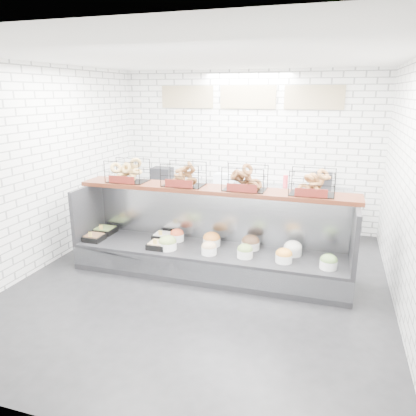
% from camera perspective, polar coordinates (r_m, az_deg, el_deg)
% --- Properties ---
extents(ground, '(5.50, 5.50, 0.00)m').
position_cam_1_polar(ground, '(5.82, -0.75, -10.41)').
color(ground, black).
rests_on(ground, ground).
extents(room_shell, '(5.02, 5.51, 3.01)m').
position_cam_1_polar(room_shell, '(5.81, 1.06, 10.75)').
color(room_shell, white).
rests_on(room_shell, ground).
extents(display_case, '(4.00, 0.90, 1.20)m').
position_cam_1_polar(display_case, '(5.98, 0.33, -6.21)').
color(display_case, black).
rests_on(display_case, ground).
extents(bagel_shelf, '(4.10, 0.50, 0.40)m').
position_cam_1_polar(bagel_shelf, '(5.83, 0.80, 4.08)').
color(bagel_shelf, '#3B170C').
rests_on(bagel_shelf, display_case).
extents(prep_counter, '(4.00, 0.60, 1.20)m').
position_cam_1_polar(prep_counter, '(7.85, 4.73, 0.27)').
color(prep_counter, '#93969B').
rests_on(prep_counter, ground).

